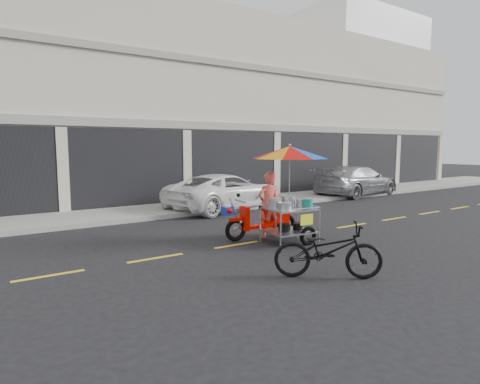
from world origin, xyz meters
TOP-DOWN VIEW (x-y plane):
  - ground at (0.00, 0.00)m, footprint 90.00×90.00m
  - sidewalk at (0.00, 5.50)m, footprint 45.00×3.00m
  - shophouse_block at (2.82, 10.59)m, footprint 36.00×8.11m
  - centerline at (0.00, 0.00)m, footprint 42.00×0.10m
  - white_pickup at (0.61, 4.70)m, footprint 5.01×3.20m
  - silver_pickup at (7.85, 4.70)m, footprint 4.98×2.50m
  - near_bicycle at (-1.99, -2.84)m, footprint 1.85×1.67m
  - food_vendor_rig at (-0.89, -0.25)m, footprint 2.33×2.05m

SIDE VIEW (x-z plane):
  - ground at x=0.00m, z-range 0.00..0.00m
  - centerline at x=0.00m, z-range 0.00..0.01m
  - sidewalk at x=0.00m, z-range 0.00..0.15m
  - near_bicycle at x=-1.99m, z-range 0.00..0.98m
  - white_pickup at x=0.61m, z-range 0.00..1.29m
  - silver_pickup at x=7.85m, z-range 0.00..1.39m
  - food_vendor_rig at x=-0.89m, z-range 0.30..2.64m
  - shophouse_block at x=2.82m, z-range -0.96..9.44m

